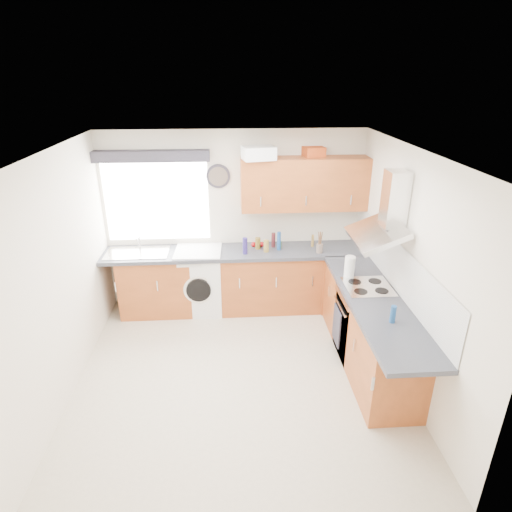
{
  "coord_description": "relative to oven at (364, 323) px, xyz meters",
  "views": [
    {
      "loc": [
        -0.07,
        -3.96,
        3.18
      ],
      "look_at": [
        0.25,
        0.85,
        1.1
      ],
      "focal_mm": 30.0,
      "sensor_mm": 36.0,
      "label": 1
    }
  ],
  "objects": [
    {
      "name": "oven",
      "position": [
        0.0,
        0.0,
        0.0
      ],
      "size": [
        0.56,
        0.58,
        0.85
      ],
      "primitive_type": "cube",
      "color": "black",
      "rests_on": "ground_plane"
    },
    {
      "name": "jar_0",
      "position": [
        -1.18,
        1.24,
        0.57
      ],
      "size": [
        0.07,
        0.07,
        0.16
      ],
      "primitive_type": "cylinder",
      "color": "brown",
      "rests_on": "worktop_back"
    },
    {
      "name": "wall_right",
      "position": [
        0.3,
        -0.3,
        0.82
      ],
      "size": [
        0.02,
        3.6,
        2.5
      ],
      "primitive_type": "cube",
      "color": "silver",
      "rests_on": "ground_plane"
    },
    {
      "name": "kitchen_roll",
      "position": [
        -0.15,
        0.28,
        0.62
      ],
      "size": [
        0.15,
        0.15,
        0.27
      ],
      "primitive_type": "cylinder",
      "rotation": [
        0.0,
        0.0,
        0.32
      ],
      "color": "white",
      "rests_on": "worktop_right"
    },
    {
      "name": "washing_machine",
      "position": [
        -2.01,
        1.22,
        0.04
      ],
      "size": [
        0.65,
        0.63,
        0.92
      ],
      "primitive_type": "cube",
      "rotation": [
        0.0,
        0.0,
        -0.04
      ],
      "color": "white",
      "rests_on": "ground_plane"
    },
    {
      "name": "jar_1",
      "position": [
        -1.36,
        1.08,
        0.6
      ],
      "size": [
        0.06,
        0.06,
        0.23
      ],
      "primitive_type": "cylinder",
      "color": "navy",
      "rests_on": "worktop_back"
    },
    {
      "name": "window",
      "position": [
        -2.55,
        1.49,
        1.12
      ],
      "size": [
        1.4,
        0.02,
        1.1
      ],
      "primitive_type": "cube",
      "color": "white",
      "rests_on": "wall_back"
    },
    {
      "name": "jar_2",
      "position": [
        -0.88,
        1.24,
        0.57
      ],
      "size": [
        0.04,
        0.04,
        0.17
      ],
      "primitive_type": "cylinder",
      "color": "#33291C",
      "rests_on": "worktop_back"
    },
    {
      "name": "wall_clock",
      "position": [
        -1.7,
        1.46,
        1.46
      ],
      "size": [
        0.32,
        0.04,
        0.32
      ],
      "primitive_type": "cylinder",
      "rotation": [
        1.57,
        0.0,
        0.0
      ],
      "color": "#27252F",
      "rests_on": "wall_back"
    },
    {
      "name": "base_cab_corner",
      "position": [
        0.0,
        1.2,
        0.01
      ],
      "size": [
        0.6,
        0.6,
        0.86
      ],
      "primitive_type": "cube",
      "color": "brown",
      "rests_on": "ground_plane"
    },
    {
      "name": "wall_back",
      "position": [
        -1.5,
        1.5,
        0.82
      ],
      "size": [
        3.6,
        0.02,
        2.5
      ],
      "primitive_type": "cube",
      "color": "silver",
      "rests_on": "ground_plane"
    },
    {
      "name": "extractor_hood",
      "position": [
        0.1,
        -0.0,
        1.34
      ],
      "size": [
        0.52,
        0.78,
        0.66
      ],
      "primitive_type": null,
      "color": "silver",
      "rests_on": "wall_right"
    },
    {
      "name": "sink",
      "position": [
        -2.83,
        1.2,
        0.52
      ],
      "size": [
        0.84,
        0.46,
        0.1
      ],
      "primitive_type": null,
      "color": "silver",
      "rests_on": "worktop_back"
    },
    {
      "name": "window_blind",
      "position": [
        -2.55,
        1.4,
        1.76
      ],
      "size": [
        1.5,
        0.18,
        0.14
      ],
      "primitive_type": "cube",
      "color": "#27252F",
      "rests_on": "wall_back"
    },
    {
      "name": "ceiling",
      "position": [
        -1.5,
        -0.3,
        2.08
      ],
      "size": [
        3.6,
        3.6,
        0.02
      ],
      "primitive_type": "cube",
      "color": "white",
      "rests_on": "wall_back"
    },
    {
      "name": "bottle_0",
      "position": [
        0.01,
        -0.74,
        0.58
      ],
      "size": [
        0.06,
        0.06,
        0.18
      ],
      "primitive_type": "cylinder",
      "color": "navy",
      "rests_on": "worktop_right"
    },
    {
      "name": "casserole",
      "position": [
        -1.17,
        1.22,
        1.81
      ],
      "size": [
        0.45,
        0.36,
        0.17
      ],
      "primitive_type": "cube",
      "rotation": [
        0.0,
        0.0,
        0.21
      ],
      "color": "white",
      "rests_on": "upper_cabinets"
    },
    {
      "name": "wall_front",
      "position": [
        -1.5,
        -2.1,
        0.82
      ],
      "size": [
        3.6,
        0.02,
        2.5
      ],
      "primitive_type": "cube",
      "color": "silver",
      "rests_on": "ground_plane"
    },
    {
      "name": "jar_3",
      "position": [
        -0.89,
        1.19,
        0.61
      ],
      "size": [
        0.05,
        0.05,
        0.26
      ],
      "primitive_type": "cylinder",
      "color": "navy",
      "rests_on": "worktop_back"
    },
    {
      "name": "jar_7",
      "position": [
        -0.87,
        1.24,
        0.53
      ],
      "size": [
        0.04,
        0.04,
        0.1
      ],
      "primitive_type": "cylinder",
      "color": "#1D4418",
      "rests_on": "worktop_back"
    },
    {
      "name": "hob_plate",
      "position": [
        0.0,
        0.0,
        0.49
      ],
      "size": [
        0.52,
        0.52,
        0.01
      ],
      "primitive_type": "cube",
      "color": "silver",
      "rests_on": "worktop_right"
    },
    {
      "name": "base_cab_right",
      "position": [
        0.01,
        -0.15,
        0.01
      ],
      "size": [
        0.58,
        2.1,
        0.86
      ],
      "primitive_type": "cube",
      "color": "brown",
      "rests_on": "ground_plane"
    },
    {
      "name": "ground_plane",
      "position": [
        -1.5,
        -0.3,
        -0.42
      ],
      "size": [
        3.6,
        3.6,
        0.0
      ],
      "primitive_type": "plane",
      "color": "beige"
    },
    {
      "name": "jar_4",
      "position": [
        -1.07,
        1.13,
        0.57
      ],
      "size": [
        0.07,
        0.07,
        0.17
      ],
      "primitive_type": "cylinder",
      "color": "olive",
      "rests_on": "worktop_back"
    },
    {
      "name": "wall_left",
      "position": [
        -3.3,
        -0.3,
        0.82
      ],
      "size": [
        0.02,
        3.6,
        2.5
      ],
      "primitive_type": "cube",
      "color": "silver",
      "rests_on": "ground_plane"
    },
    {
      "name": "storage_box",
      "position": [
        -0.43,
        1.42,
        1.79
      ],
      "size": [
        0.3,
        0.27,
        0.12
      ],
      "primitive_type": "cube",
      "rotation": [
        0.0,
        0.0,
        0.2
      ],
      "color": "#C34718",
      "rests_on": "upper_cabinets"
    },
    {
      "name": "worktop_back",
      "position": [
        -1.5,
        1.2,
        0.46
      ],
      "size": [
        3.6,
        0.62,
        0.05
      ],
      "primitive_type": "cube",
      "color": "#2E3138",
      "rests_on": "base_cab_back"
    },
    {
      "name": "tomato_cluster",
      "position": [
        -1.18,
        1.32,
        0.52
      ],
      "size": [
        0.19,
        0.19,
        0.07
      ],
      "primitive_type": null,
      "rotation": [
        0.0,
        0.0,
        -0.29
      ],
      "color": "#A70A0F",
      "rests_on": "worktop_back"
    },
    {
      "name": "splashback",
      "position": [
        0.29,
        0.0,
        0.75
      ],
      "size": [
        0.01,
        3.0,
        0.54
      ],
      "primitive_type": "cube",
      "color": "white",
      "rests_on": "wall_right"
    },
    {
      "name": "jar_5",
      "position": [
        -0.96,
        1.3,
        0.59
      ],
      "size": [
        0.06,
        0.06,
        0.2
      ],
      "primitive_type": "cylinder",
      "color": "#4F1C20",
      "rests_on": "worktop_back"
    },
    {
      "name": "utensil_pot",
      "position": [
        -0.35,
        1.05,
        0.55
      ],
      "size": [
        0.11,
        0.11,
        0.12
      ],
      "primitive_type": "cylinder",
      "rotation": [
        0.0,
        0.0,
        -0.23
      ],
      "color": "#746055",
      "rests_on": "worktop_back"
    },
    {
      "name": "base_cab_back",
      "position": [
        -1.6,
        1.21,
        0.01
      ],
      "size": [
        3.0,
        0.58,
        0.86
      ],
      "primitive_type": "cube",
      "color": "brown",
      "rests_on": "ground_plane"
    },
    {
      "name": "jar_6",
      "position": [
        -0.4,
        1.27,
        0.57
      ],
      "size": [
        0.04,
        0.04,
        0.17
      ],
      "primitive_type": "cylinder",
      "color": "olive",
      "rests_on": "worktop_back"
    },
    {
      "name": "upper_cabinets",
      "position": [
        -0.55,
        1.32,
        1.38
      ],
      "size": [
        1.7,
        0.35,
        0.7
      ],
      "primitive_type": "cube",
      "color": "brown",
      "rests_on": "wall_back"
    },
    {
      "name": "worktop_right",
      "position": [
        0.0,
        -0.3,
        0.46
      ],
      "size": [
        0.62,
        2.42,
        0.05
      ],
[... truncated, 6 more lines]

